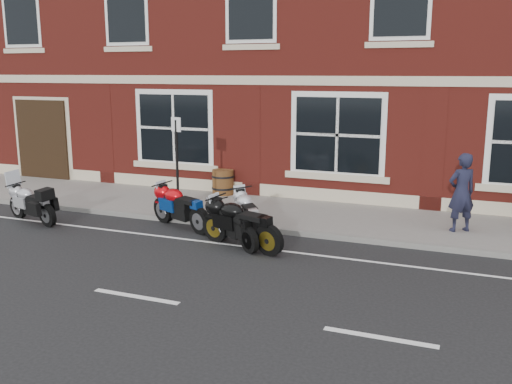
% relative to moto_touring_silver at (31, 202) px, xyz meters
% --- Properties ---
extents(ground, '(80.00, 80.00, 0.00)m').
position_rel_moto_touring_silver_xyz_m(ground, '(5.06, -0.14, -0.50)').
color(ground, black).
rests_on(ground, ground).
extents(sidewalk, '(30.00, 3.00, 0.12)m').
position_rel_moto_touring_silver_xyz_m(sidewalk, '(5.06, 2.86, -0.44)').
color(sidewalk, slate).
rests_on(sidewalk, ground).
extents(kerb, '(30.00, 0.16, 0.12)m').
position_rel_moto_touring_silver_xyz_m(kerb, '(5.06, 1.28, -0.44)').
color(kerb, slate).
rests_on(kerb, ground).
extents(pub_building, '(24.00, 12.00, 12.00)m').
position_rel_moto_touring_silver_xyz_m(pub_building, '(5.06, 10.36, 5.50)').
color(pub_building, maroon).
rests_on(pub_building, ground).
extents(moto_touring_silver, '(1.84, 0.69, 1.24)m').
position_rel_moto_touring_silver_xyz_m(moto_touring_silver, '(0.00, 0.00, 0.00)').
color(moto_touring_silver, black).
rests_on(moto_touring_silver, ground).
extents(moto_sport_red, '(1.95, 0.98, 0.94)m').
position_rel_moto_touring_silver_xyz_m(moto_sport_red, '(3.68, 0.88, 0.03)').
color(moto_sport_red, black).
rests_on(moto_sport_red, ground).
extents(moto_sport_black, '(2.08, 0.80, 0.97)m').
position_rel_moto_touring_silver_xyz_m(moto_sport_black, '(5.62, -0.05, 0.05)').
color(moto_sport_black, black).
rests_on(moto_sport_black, ground).
extents(moto_sport_silver, '(1.28, 1.75, 0.92)m').
position_rel_moto_touring_silver_xyz_m(moto_sport_silver, '(5.43, 0.89, 0.02)').
color(moto_sport_silver, black).
rests_on(moto_sport_silver, ground).
extents(moto_naked_black, '(1.59, 1.18, 0.84)m').
position_rel_moto_touring_silver_xyz_m(moto_naked_black, '(5.38, 0.10, -0.02)').
color(moto_naked_black, black).
rests_on(moto_naked_black, ground).
extents(pedestrian_left, '(0.77, 0.72, 1.77)m').
position_rel_moto_touring_silver_xyz_m(pedestrian_left, '(9.85, 2.56, 0.50)').
color(pedestrian_left, black).
rests_on(pedestrian_left, sidewalk).
extents(barrel_planter, '(0.65, 0.65, 0.73)m').
position_rel_moto_touring_silver_xyz_m(barrel_planter, '(3.25, 4.16, -0.02)').
color(barrel_planter, '#473713').
rests_on(barrel_planter, sidewalk).
extents(parking_sign, '(0.33, 0.15, 2.45)m').
position_rel_moto_touring_silver_xyz_m(parking_sign, '(3.31, 1.41, 1.03)').
color(parking_sign, black).
rests_on(parking_sign, sidewalk).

